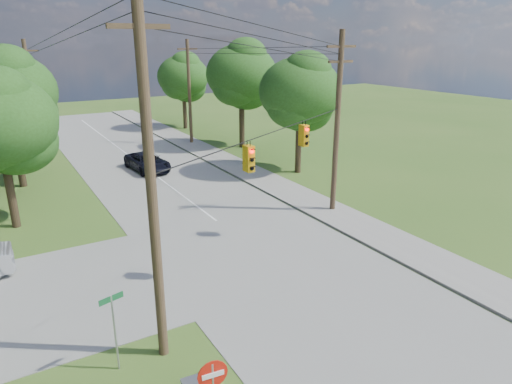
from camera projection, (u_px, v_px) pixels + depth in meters
ground at (285, 318)px, 17.17m from camera, size 140.00×140.00×0.00m
main_road at (261, 255)px, 22.21m from camera, size 10.00×100.00×0.03m
sidewalk_east at (364, 226)px, 25.42m from camera, size 2.60×100.00×0.12m
pole_sw at (150, 175)px, 13.29m from camera, size 2.00×0.32×12.00m
pole_ne at (337, 122)px, 26.24m from camera, size 2.00×0.32×10.50m
pole_north_e at (189, 92)px, 44.31m from camera, size 2.00×0.32×10.00m
pole_north_w at (33, 101)px, 37.62m from camera, size 2.00×0.32×10.00m
power_lines at (191, 55)px, 24.40m from camera, size 13.93×29.62×4.93m
traffic_signals at (279, 145)px, 20.26m from camera, size 4.91×3.27×1.05m
tree_w_mid at (8, 93)px, 30.48m from camera, size 6.40×6.40×9.22m
tree_e_near at (300, 92)px, 34.02m from camera, size 6.20×6.20×8.81m
tree_e_mid at (241, 74)px, 42.21m from camera, size 6.60×6.60×9.64m
tree_e_far at (183, 77)px, 51.84m from camera, size 5.80×5.80×8.32m
car_main_north at (147, 162)px, 36.19m from camera, size 2.76×5.21×1.40m
do_not_enter_sign at (213, 383)px, 11.50m from camera, size 0.80×0.13×2.41m
street_name_sign at (114, 323)px, 14.00m from camera, size 0.78×0.24×2.66m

